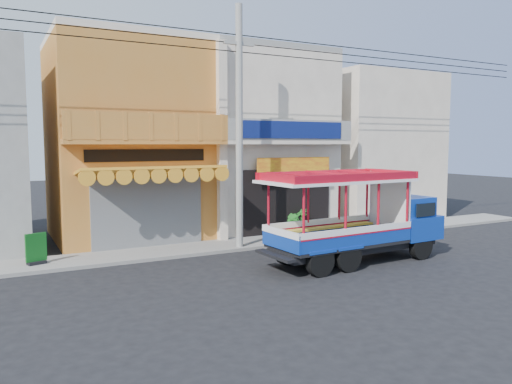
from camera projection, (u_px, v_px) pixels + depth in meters
ground at (311, 265)px, 16.35m from camera, size 90.00×90.00×0.00m
sidewalk at (254, 242)px, 19.86m from camera, size 30.00×2.00×0.12m
shophouse_left at (127, 141)px, 21.08m from camera, size 6.00×7.50×8.24m
shophouse_right at (253, 141)px, 23.89m from camera, size 6.00×6.75×8.24m
party_pilaster at (222, 143)px, 19.76m from camera, size 0.35×0.30×8.00m
filler_building_right at (366, 147)px, 27.22m from camera, size 6.00×6.00×7.60m
utility_pole at (243, 115)px, 18.36m from camera, size 28.00×0.26×9.00m
songthaew_truck at (366, 218)px, 16.93m from camera, size 6.68×2.49×3.07m
green_sign at (36, 251)px, 15.99m from camera, size 0.65×0.44×1.01m
potted_plant_a at (297, 226)px, 20.44m from camera, size 1.19×1.15×1.01m
potted_plant_b at (293, 226)px, 20.43m from camera, size 0.61×0.67×1.00m
potted_plant_c at (301, 221)px, 21.67m from camera, size 0.60×0.60×1.04m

